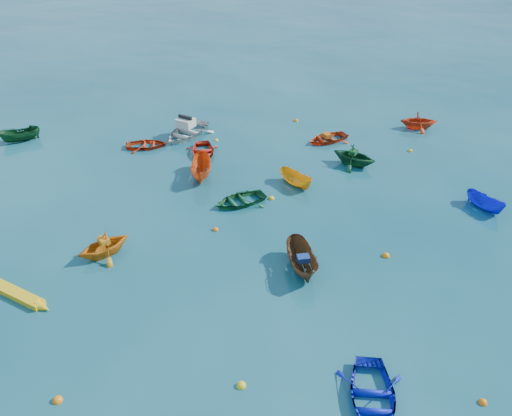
{
  "coord_description": "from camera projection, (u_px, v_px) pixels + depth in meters",
  "views": [
    {
      "loc": [
        -0.16,
        -18.55,
        15.58
      ],
      "look_at": [
        0.0,
        5.0,
        0.4
      ],
      "focal_mm": 35.0,
      "sensor_mm": 36.0,
      "label": 1
    }
  ],
  "objects": [
    {
      "name": "dinghy_green_n",
      "position": [
        353.0,
        165.0,
        33.24
      ],
      "size": [
        3.83,
        3.71,
        1.54
      ],
      "primitive_type": "imported",
      "rotation": [
        0.0,
        0.0,
        0.99
      ],
      "color": "#0F4323",
      "rests_on": "ground"
    },
    {
      "name": "motorboat_white",
      "position": [
        187.0,
        136.0,
        37.14
      ],
      "size": [
        4.78,
        5.23,
        1.49
      ],
      "primitive_type": "imported",
      "rotation": [
        0.0,
        0.0,
        -0.52
      ],
      "color": "silver",
      "rests_on": "ground"
    },
    {
      "name": "dinghy_green_e",
      "position": [
        240.0,
        203.0,
        29.2
      ],
      "size": [
        3.76,
        3.35,
        0.64
      ],
      "primitive_type": "imported",
      "rotation": [
        0.0,
        0.0,
        -1.12
      ],
      "color": "#135328",
      "rests_on": "ground"
    },
    {
      "name": "ground",
      "position": [
        257.0,
        271.0,
        24.03
      ],
      "size": [
        160.0,
        160.0,
        0.0
      ],
      "primitive_type": "plane",
      "color": "#0A3E4F",
      "rests_on": "ground"
    },
    {
      "name": "tarp_blue_a",
      "position": [
        303.0,
        258.0,
        23.62
      ],
      "size": [
        0.65,
        0.53,
        0.28
      ],
      "primitive_type": "cube",
      "rotation": [
        0.0,
        0.0,
        0.17
      ],
      "color": "navy",
      "rests_on": "sampan_brown_mid"
    },
    {
      "name": "sampan_brown_mid",
      "position": [
        302.0,
        269.0,
        24.16
      ],
      "size": [
        1.75,
        3.42,
        1.26
      ],
      "primitive_type": "imported",
      "rotation": [
        0.0,
        0.0,
        0.17
      ],
      "color": "brown",
      "rests_on": "ground"
    },
    {
      "name": "dinghy_red_nw",
      "position": [
        147.0,
        147.0,
        35.49
      ],
      "size": [
        3.08,
        2.34,
        0.6
      ],
      "primitive_type": "imported",
      "rotation": [
        0.0,
        0.0,
        1.67
      ],
      "color": "#B02D0E",
      "rests_on": "ground"
    },
    {
      "name": "buoy_ye_e",
      "position": [
        410.0,
        151.0,
        34.95
      ],
      "size": [
        0.33,
        0.33,
        0.33
      ],
      "primitive_type": "sphere",
      "color": "gold",
      "rests_on": "ground"
    },
    {
      "name": "dinghy_red_far",
      "position": [
        203.0,
        155.0,
        34.51
      ],
      "size": [
        2.67,
        3.44,
        0.66
      ],
      "primitive_type": "imported",
      "rotation": [
        0.0,
        0.0,
        0.13
      ],
      "color": "red",
      "rests_on": "ground"
    },
    {
      "name": "buoy_or_a",
      "position": [
        58.0,
        401.0,
        17.97
      ],
      "size": [
        0.37,
        0.37,
        0.37
      ],
      "primitive_type": "sphere",
      "color": "orange",
      "rests_on": "ground"
    },
    {
      "name": "sampan_green_far",
      "position": [
        22.0,
        141.0,
        36.33
      ],
      "size": [
        3.03,
        2.15,
        1.1
      ],
      "primitive_type": "imported",
      "rotation": [
        0.0,
        0.0,
        -1.15
      ],
      "color": "#0F411C",
      "rests_on": "ground"
    },
    {
      "name": "buoy_ye_d",
      "position": [
        216.0,
        141.0,
        36.41
      ],
      "size": [
        0.3,
        0.3,
        0.3
      ],
      "primitive_type": "sphere",
      "color": "yellow",
      "rests_on": "ground"
    },
    {
      "name": "tarp_orange_b",
      "position": [
        327.0,
        135.0,
        36.06
      ],
      "size": [
        0.69,
        0.75,
        0.3
      ],
      "primitive_type": "cube",
      "rotation": [
        0.0,
        0.0,
        -1.09
      ],
      "color": "#AF5A11",
      "rests_on": "dinghy_red_ne"
    },
    {
      "name": "buoy_or_b",
      "position": [
        483.0,
        403.0,
        17.9
      ],
      "size": [
        0.31,
        0.31,
        0.31
      ],
      "primitive_type": "sphere",
      "color": "orange",
      "rests_on": "ground"
    },
    {
      "name": "sampan_orange_n",
      "position": [
        202.0,
        177.0,
        31.86
      ],
      "size": [
        1.33,
        3.32,
        1.27
      ],
      "primitive_type": "imported",
      "rotation": [
        0.0,
        0.0,
        0.03
      ],
      "color": "#D74D14",
      "rests_on": "ground"
    },
    {
      "name": "tarp_orange_a",
      "position": [
        104.0,
        241.0,
        24.69
      ],
      "size": [
        0.72,
        0.74,
        0.29
      ],
      "primitive_type": "cube",
      "rotation": [
        0.0,
        0.0,
        -0.88
      ],
      "color": "#C37014",
      "rests_on": "dinghy_orange_w"
    },
    {
      "name": "dinghy_red_ne",
      "position": [
        327.0,
        141.0,
        36.35
      ],
      "size": [
        3.8,
        3.41,
        0.65
      ],
      "primitive_type": "imported",
      "rotation": [
        0.0,
        0.0,
        -1.09
      ],
      "color": "red",
      "rests_on": "ground"
    },
    {
      "name": "dinghy_blue_se",
      "position": [
        371.0,
        401.0,
        17.95
      ],
      "size": [
        2.8,
        3.68,
        0.72
      ],
      "primitive_type": "imported",
      "rotation": [
        0.0,
        0.0,
        -0.1
      ],
      "color": "#0F1DC1",
      "rests_on": "ground"
    },
    {
      "name": "tarp_green_b",
      "position": [
        353.0,
        152.0,
        32.79
      ],
      "size": [
        0.7,
        0.74,
        0.29
      ],
      "primitive_type": "cube",
      "rotation": [
        0.0,
        0.0,
        0.99
      ],
      "color": "#124A1D",
      "rests_on": "dinghy_green_n"
    },
    {
      "name": "buoy_or_c",
      "position": [
        215.0,
        230.0,
        26.92
      ],
      "size": [
        0.33,
        0.33,
        0.33
      ],
      "primitive_type": "sphere",
      "color": "orange",
      "rests_on": "ground"
    },
    {
      "name": "buoy_ye_c",
      "position": [
        271.0,
        199.0,
        29.61
      ],
      "size": [
        0.37,
        0.37,
        0.37
      ],
      "primitive_type": "sphere",
      "color": "yellow",
      "rests_on": "ground"
    },
    {
      "name": "dinghy_orange_far",
      "position": [
        417.0,
        128.0,
        38.28
      ],
      "size": [
        2.89,
        2.54,
        1.45
      ],
      "primitive_type": "imported",
      "rotation": [
        0.0,
        0.0,
        1.51
      ],
      "color": "red",
      "rests_on": "ground"
    },
    {
      "name": "buoy_or_e",
      "position": [
        296.0,
        121.0,
        39.47
      ],
      "size": [
        0.37,
        0.37,
        0.37
      ],
      "primitive_type": "sphere",
      "color": "orange",
      "rests_on": "ground"
    },
    {
      "name": "kayak_yellow",
      "position": [
        18.0,
        297.0,
        22.53
      ],
      "size": [
        3.54,
        2.3,
        0.37
      ],
      "primitive_type": null,
      "rotation": [
        0.0,
        0.0,
        1.06
      ],
      "color": "yellow",
      "rests_on": "ground"
    },
    {
      "name": "dinghy_orange_w",
      "position": [
        106.0,
        255.0,
        25.12
      ],
      "size": [
        3.51,
        3.46,
        1.4
      ],
      "primitive_type": "imported",
      "rotation": [
        0.0,
        0.0,
        -0.88
      ],
      "color": "orange",
      "rests_on": "ground"
    },
    {
      "name": "buoy_ye_a",
      "position": [
        241.0,
        386.0,
        18.5
      ],
      "size": [
        0.37,
        0.37,
        0.37
      ],
      "primitive_type": "sphere",
      "color": "yellow",
      "rests_on": "ground"
    },
    {
      "name": "sampan_yellow_mid",
      "position": [
        296.0,
        185.0,
        30.97
      ],
      "size": [
        2.42,
        2.63,
        1.01
      ],
      "primitive_type": "imported",
      "rotation": [
        0.0,
        0.0,
        0.69
      ],
      "color": "orange",
      "rests_on": "ground"
    },
    {
      "name": "buoy_or_d",
      "position": [
        386.0,
        256.0,
        25.01
      ],
      "size": [
        0.39,
        0.39,
        0.39
      ],
      "primitive_type": "sphere",
      "color": "orange",
      "rests_on": "ground"
    },
    {
      "name": "sampan_blue_far",
      "position": [
        483.0,
        208.0,
        28.72
      ],
      "size": [
        2.08,
        2.58,
        0.95
      ],
      "primitive_type": "imported",
      "rotation": [
        0.0,
        0.0,
        0.56
      ],
      "color": "#111CD8",
      "rests_on": "ground"
    }
  ]
}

